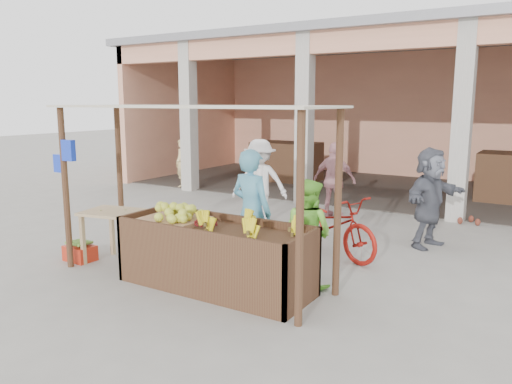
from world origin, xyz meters
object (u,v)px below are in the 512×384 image
Objects in this scene: vendor_blue at (251,208)px; motorcycle at (330,224)px; fruit_stall at (215,259)px; vendor_green at (308,230)px; side_table at (118,220)px; red_crate at (80,253)px.

motorcycle is (0.63, 1.36, -0.43)m from vendor_blue.
fruit_stall is 1.71× the size of vendor_green.
vendor_green reaches higher than motorcycle.
motorcycle is (2.53, 2.09, -0.16)m from side_table.
fruit_stall is 0.94m from vendor_blue.
fruit_stall is at bearing 5.82° from red_crate.
vendor_green is at bearing 3.40° from side_table.
fruit_stall is 1.84m from side_table.
vendor_blue is at bearing 21.65° from red_crate.
red_crate is at bearing -174.30° from side_table.
side_table is at bearing 18.46° from red_crate.
motorcycle reaches higher than fruit_stall.
fruit_stall is 1.28m from vendor_green.
red_crate is 3.94m from motorcycle.
vendor_blue is 1.56m from motorcycle.
vendor_green is 0.76× the size of motorcycle.
fruit_stall is 2.49m from red_crate.
motorcycle is at bearing 37.38° from red_crate.
vendor_blue is at bearing 175.65° from motorcycle.
vendor_green reaches higher than red_crate.
vendor_blue is 1.26× the size of vendor_green.
red_crate is (-0.66, -0.20, -0.56)m from side_table.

